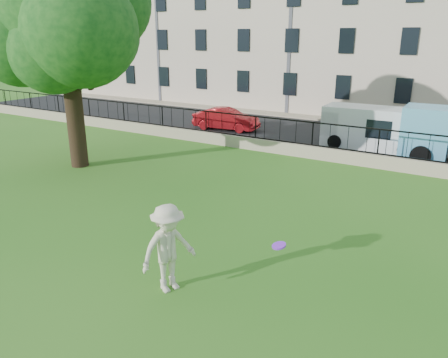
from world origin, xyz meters
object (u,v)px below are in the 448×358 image
Objects in this scene: man at (168,248)px; red_sedan at (226,119)px; tree at (63,15)px; white_van at (374,128)px; frisbee at (279,246)px.

man is 0.51× the size of red_sedan.
tree is 15.36m from white_van.
white_van reaches higher than red_sedan.
frisbee is at bearing -84.04° from white_van.
white_van reaches higher than frisbee.
frisbee is 15.88m from white_van.
red_sedan is (1.59, 10.01, -5.63)m from tree.
tree is 11.59m from red_sedan.
red_sedan is at bearing 81.00° from tree.
man is at bearing -178.46° from frisbee.
frisbee is 0.07× the size of red_sedan.
tree is 2.37× the size of red_sedan.
frisbee is at bearing -24.80° from tree.
tree is at bearing 155.20° from frisbee.
white_van is at bearing 18.76° from man.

